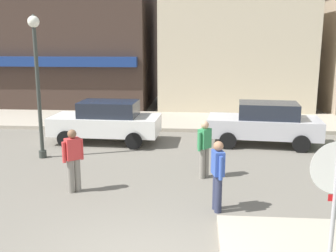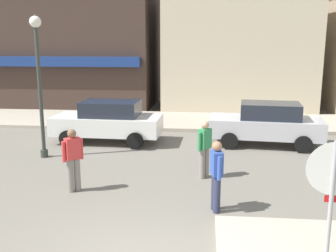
{
  "view_description": "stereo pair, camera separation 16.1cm",
  "coord_description": "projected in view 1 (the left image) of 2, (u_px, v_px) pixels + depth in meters",
  "views": [
    {
      "loc": [
        0.83,
        -5.75,
        3.73
      ],
      "look_at": [
        0.03,
        4.5,
        1.5
      ],
      "focal_mm": 42.0,
      "sensor_mm": 36.0,
      "label": 1
    },
    {
      "loc": [
        0.99,
        -5.74,
        3.73
      ],
      "look_at": [
        0.03,
        4.5,
        1.5
      ],
      "focal_mm": 42.0,
      "sensor_mm": 36.0,
      "label": 2
    }
  ],
  "objects": [
    {
      "name": "building_storefront_left_near",
      "position": [
        233.0,
        53.0,
        22.11
      ],
      "size": [
        8.13,
        5.79,
        6.2
      ],
      "color": "beige",
      "rests_on": "ground"
    },
    {
      "name": "pedestrian_kerb_side",
      "position": [
        204.0,
        147.0,
        10.8
      ],
      "size": [
        0.4,
        0.49,
        1.61
      ],
      "color": "gray",
      "rests_on": "ground"
    },
    {
      "name": "stop_sign",
      "position": [
        336.0,
        190.0,
        5.95
      ],
      "size": [
        0.82,
        0.07,
        2.3
      ],
      "color": "#9E9EA3",
      "rests_on": "ground"
    },
    {
      "name": "parked_car_nearest",
      "position": [
        106.0,
        121.0,
        14.63
      ],
      "size": [
        4.06,
        2.0,
        1.56
      ],
      "color": "white",
      "rests_on": "ground"
    },
    {
      "name": "pedestrian_crossing_far",
      "position": [
        218.0,
        174.0,
        8.64
      ],
      "size": [
        0.3,
        0.56,
        1.61
      ],
      "color": "#2D334C",
      "rests_on": "ground"
    },
    {
      "name": "pedestrian_crossing_near",
      "position": [
        73.0,
        159.0,
        9.76
      ],
      "size": [
        0.48,
        0.43,
        1.61
      ],
      "color": "gray",
      "rests_on": "ground"
    },
    {
      "name": "parked_car_second",
      "position": [
        264.0,
        123.0,
        14.3
      ],
      "size": [
        4.15,
        2.18,
        1.56
      ],
      "color": "#B7B7BC",
      "rests_on": "ground"
    },
    {
      "name": "lamp_post",
      "position": [
        37.0,
        66.0,
        12.22
      ],
      "size": [
        0.36,
        0.36,
        4.54
      ],
      "color": "#333833",
      "rests_on": "ground"
    },
    {
      "name": "building_corner_shop",
      "position": [
        67.0,
        46.0,
        24.55
      ],
      "size": [
        11.1,
        9.46,
        6.82
      ],
      "color": "#3D2D26",
      "rests_on": "ground"
    },
    {
      "name": "kerb_far",
      "position": [
        180.0,
        121.0,
        18.37
      ],
      "size": [
        80.0,
        4.0,
        0.15
      ],
      "primitive_type": "cube",
      "color": "#A89E8C",
      "rests_on": "ground"
    }
  ]
}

